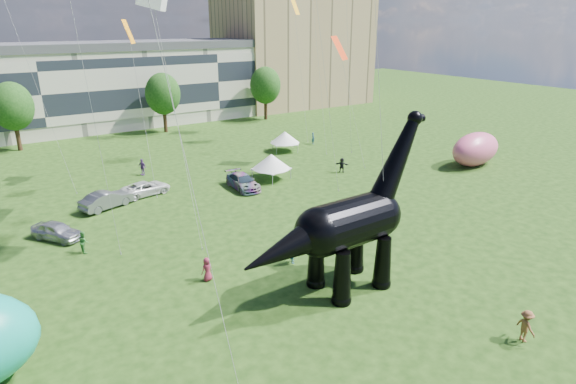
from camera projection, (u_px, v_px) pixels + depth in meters
ground at (356, 311)px, 28.42m from camera, size 220.00×220.00×0.00m
terrace_row at (36, 94)px, 70.71m from camera, size 78.00×11.00×12.00m
apartment_block at (293, 48)px, 96.53m from camera, size 28.00×18.00×22.00m
tree_mid_left at (11, 102)px, 61.47m from camera, size 5.20×5.20×9.44m
tree_mid_right at (163, 91)px, 71.95m from camera, size 5.20×5.20×9.44m
tree_far_right at (265, 82)px, 81.39m from camera, size 5.20×5.20×9.44m
dinosaur_sculpture at (344, 227)px, 29.41m from camera, size 13.72×3.84×11.25m
car_silver at (57, 231)px, 37.48m from camera, size 3.79×4.42×1.43m
car_grey at (107, 200)px, 43.75m from camera, size 5.17×3.24×1.61m
car_white at (146, 188)px, 47.18m from camera, size 5.10×2.97×1.34m
car_dark at (243, 182)px, 48.84m from camera, size 2.34×5.21×1.48m
gazebo_near at (271, 162)px, 51.36m from camera, size 4.95×4.95×2.79m
gazebo_far at (285, 137)px, 62.51m from camera, size 4.88×4.88×2.63m
inflatable_pink at (475, 149)px, 56.47m from camera, size 8.17×4.78×3.88m
visitors at (222, 224)px, 38.33m from camera, size 49.85×42.32×1.86m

